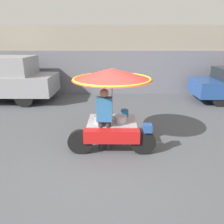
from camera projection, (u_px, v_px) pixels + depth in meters
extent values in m
plane|color=#4C4F54|center=(103.00, 163.00, 5.02)|extent=(36.00, 36.00, 0.00)
cube|color=gray|center=(110.00, 59.00, 11.74)|extent=(28.00, 2.00, 3.31)
cube|color=slate|center=(110.00, 73.00, 10.95)|extent=(23.80, 0.06, 2.15)
cylinder|color=black|center=(143.00, 142.00, 5.35)|extent=(0.62, 0.14, 0.62)
cylinder|color=black|center=(80.00, 142.00, 5.37)|extent=(0.62, 0.14, 0.62)
cube|color=red|center=(112.00, 136.00, 5.31)|extent=(1.36, 0.24, 0.32)
cube|color=#234C93|center=(148.00, 128.00, 5.23)|extent=(0.20, 0.24, 0.18)
cylinder|color=black|center=(112.00, 128.00, 6.27)|extent=(0.56, 0.14, 0.56)
cylinder|color=#515156|center=(133.00, 138.00, 5.57)|extent=(0.03, 0.03, 0.62)
cylinder|color=#515156|center=(131.00, 126.00, 6.37)|extent=(0.03, 0.03, 0.62)
cylinder|color=#515156|center=(91.00, 138.00, 5.58)|extent=(0.03, 0.03, 0.62)
cylinder|color=#515156|center=(94.00, 125.00, 6.38)|extent=(0.03, 0.03, 0.62)
cube|color=#B2B2B7|center=(112.00, 121.00, 5.87)|extent=(1.27, 1.00, 0.02)
cylinder|color=#B2B2B7|center=(112.00, 100.00, 5.69)|extent=(0.03, 0.03, 1.10)
cone|color=red|center=(112.00, 74.00, 5.47)|extent=(2.04, 2.04, 0.28)
torus|color=yellow|center=(112.00, 79.00, 5.51)|extent=(1.99, 1.99, 0.05)
cylinder|color=#939399|center=(101.00, 119.00, 5.68)|extent=(0.35, 0.35, 0.20)
cylinder|color=#B7B7BC|center=(120.00, 119.00, 5.70)|extent=(0.32, 0.32, 0.18)
cylinder|color=#939399|center=(110.00, 116.00, 6.05)|extent=(0.22, 0.22, 0.07)
cylinder|color=#1E6BB2|center=(125.00, 113.00, 6.09)|extent=(0.21, 0.21, 0.21)
cylinder|color=#2D2D33|center=(101.00, 135.00, 5.53)|extent=(0.14, 0.14, 0.79)
cylinder|color=#2D2D33|center=(108.00, 135.00, 5.53)|extent=(0.14, 0.14, 0.79)
cube|color=teal|center=(104.00, 109.00, 5.31)|extent=(0.38, 0.22, 0.59)
sphere|color=#A87A5B|center=(104.00, 93.00, 5.18)|extent=(0.21, 0.21, 0.21)
cylinder|color=black|center=(220.00, 99.00, 9.10)|extent=(0.63, 0.20, 0.63)
cylinder|color=black|center=(206.00, 91.00, 10.51)|extent=(0.63, 0.20, 0.63)
cylinder|color=black|center=(24.00, 98.00, 9.04)|extent=(0.76, 0.24, 0.76)
cylinder|color=black|center=(38.00, 89.00, 10.62)|extent=(0.76, 0.24, 0.76)
cube|color=#939399|center=(11.00, 66.00, 9.45)|extent=(1.83, 1.81, 0.78)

